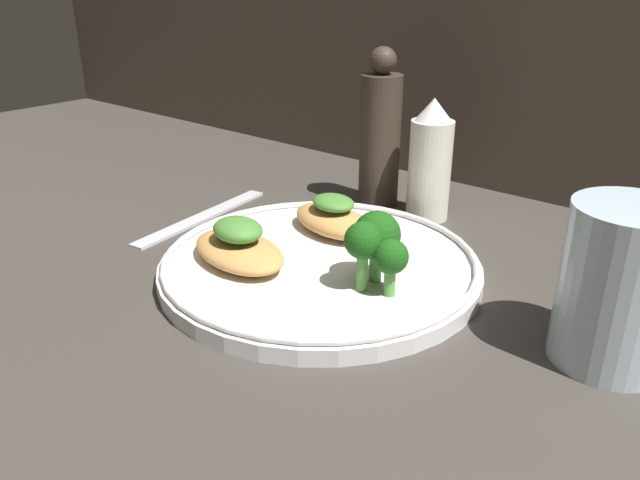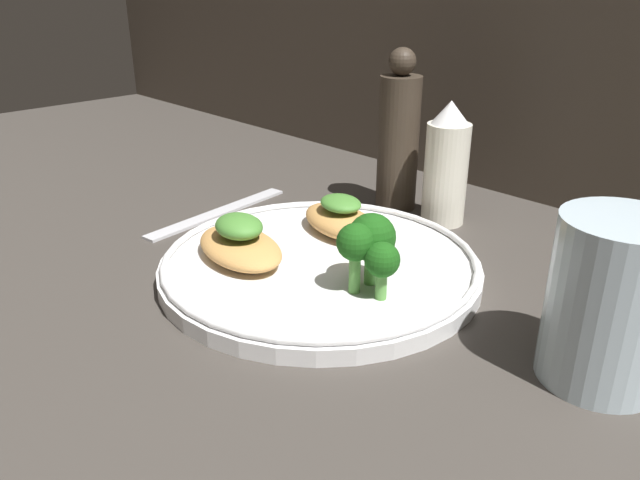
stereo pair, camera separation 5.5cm
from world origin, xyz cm
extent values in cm
cube|color=#3D3833|center=(0.00, 0.00, -0.50)|extent=(180.00, 180.00, 1.00)
cylinder|color=white|center=(0.00, 0.00, 0.70)|extent=(28.48, 28.48, 1.40)
torus|color=white|center=(0.00, 0.00, 1.70)|extent=(27.88, 27.88, 0.60)
ellipsoid|color=tan|center=(-5.30, -4.78, 2.47)|extent=(11.56, 8.19, 2.14)
ellipsoid|color=#478433|center=(-5.30, -4.78, 4.51)|extent=(5.67, 4.89, 1.94)
ellipsoid|color=tan|center=(-3.21, 5.86, 2.58)|extent=(10.59, 7.44, 2.37)
ellipsoid|color=#478433|center=(-3.21, 5.86, 4.46)|extent=(5.24, 4.54, 1.39)
cylinder|color=#569942|center=(8.27, -1.33, 2.60)|extent=(0.91, 0.91, 2.40)
sphere|color=#195114|center=(8.27, -1.33, 4.78)|extent=(2.80, 2.80, 2.80)
cylinder|color=#569942|center=(5.96, 0.21, 2.78)|extent=(1.03, 1.03, 2.75)
sphere|color=#195114|center=(5.96, 0.21, 5.53)|extent=(3.94, 3.94, 3.94)
cylinder|color=#569942|center=(6.09, -2.04, 3.06)|extent=(0.93, 0.93, 3.32)
sphere|color=#195114|center=(6.09, -2.04, 5.77)|extent=(3.01, 3.01, 3.01)
cylinder|color=silver|center=(0.32, 18.30, 5.36)|extent=(4.56, 4.56, 10.73)
cone|color=white|center=(0.32, 18.30, 11.91)|extent=(3.88, 3.88, 2.36)
cylinder|color=#382D23|center=(-6.55, 18.30, 7.38)|extent=(4.53, 4.53, 14.76)
sphere|color=#382D23|center=(-6.55, 18.30, 16.23)|extent=(2.95, 2.95, 2.95)
cylinder|color=silver|center=(23.80, 2.91, 5.72)|extent=(7.99, 7.99, 11.45)
cube|color=silver|center=(-18.65, 2.19, 0.30)|extent=(4.12, 19.35, 0.60)
camera|label=1|loc=(32.04, -38.35, 25.37)|focal=35.00mm
camera|label=2|loc=(36.02, -34.63, 25.37)|focal=35.00mm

